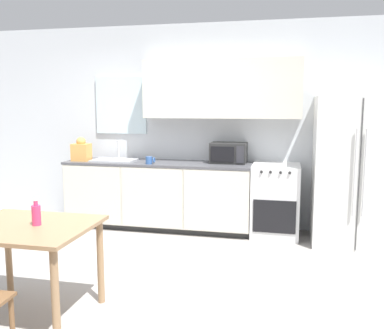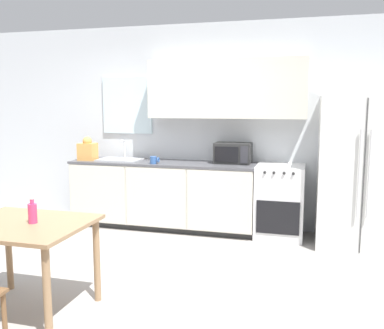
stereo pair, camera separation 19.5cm
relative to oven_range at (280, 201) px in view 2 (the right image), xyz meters
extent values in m
plane|color=gray|center=(-1.29, -1.70, -0.45)|extent=(12.00, 12.00, 0.00)
cube|color=silver|center=(-1.29, 0.32, 0.90)|extent=(12.00, 0.06, 2.70)
cube|color=silver|center=(-2.15, 0.28, 1.18)|extent=(0.73, 0.04, 0.78)
cube|color=beige|center=(-0.72, 0.13, 1.39)|extent=(2.02, 0.32, 0.74)
cube|color=#333333|center=(-1.53, 0.03, -0.41)|extent=(2.46, 0.53, 0.08)
cube|color=beige|center=(-1.53, 0.00, 0.02)|extent=(2.46, 0.59, 0.78)
cube|color=beige|center=(-2.35, -0.30, 0.02)|extent=(0.80, 0.01, 0.76)
cube|color=beige|center=(-1.53, -0.30, 0.02)|extent=(0.80, 0.01, 0.76)
cube|color=beige|center=(-0.71, -0.30, 0.02)|extent=(0.80, 0.01, 0.76)
cube|color=#4C4C51|center=(-1.53, 0.00, 0.43)|extent=(2.49, 0.61, 0.03)
cube|color=white|center=(0.00, 0.00, 0.00)|extent=(0.58, 0.58, 0.91)
cube|color=black|center=(0.00, -0.29, -0.13)|extent=(0.50, 0.01, 0.40)
cylinder|color=#262626|center=(-0.16, -0.30, 0.40)|extent=(0.03, 0.02, 0.03)
cylinder|color=#262626|center=(-0.06, -0.30, 0.40)|extent=(0.03, 0.02, 0.03)
cylinder|color=#262626|center=(0.06, -0.30, 0.40)|extent=(0.03, 0.02, 0.03)
cylinder|color=#262626|center=(0.16, -0.30, 0.40)|extent=(0.03, 0.02, 0.03)
cube|color=silver|center=(0.90, -0.08, 0.42)|extent=(0.93, 0.75, 1.75)
cube|color=#3F3F3F|center=(0.90, -0.46, 0.42)|extent=(0.01, 0.01, 1.69)
cylinder|color=silver|center=(0.85, -0.49, 0.46)|extent=(0.02, 0.02, 0.96)
cylinder|color=silver|center=(0.95, -0.49, 0.46)|extent=(0.02, 0.02, 0.96)
cube|color=#B7BABC|center=(-2.15, 0.00, 0.45)|extent=(0.57, 0.39, 0.02)
cylinder|color=silver|center=(-2.15, 0.15, 0.58)|extent=(0.02, 0.02, 0.25)
cylinder|color=silver|center=(-2.15, 0.08, 0.69)|extent=(0.02, 0.14, 0.02)
cube|color=#282828|center=(-0.62, 0.11, 0.57)|extent=(0.46, 0.30, 0.27)
cube|color=black|center=(-0.67, -0.05, 0.57)|extent=(0.30, 0.01, 0.19)
cube|color=#2D2D33|center=(-0.45, -0.05, 0.57)|extent=(0.09, 0.01, 0.21)
cylinder|color=#335999|center=(-1.59, -0.20, 0.49)|extent=(0.09, 0.09, 0.09)
torus|color=#335999|center=(-1.53, -0.20, 0.49)|extent=(0.02, 0.07, 0.07)
cube|color=#DB994C|center=(-2.58, -0.10, 0.56)|extent=(0.23, 0.19, 0.23)
sphere|color=#DB994C|center=(-2.58, -0.10, 0.70)|extent=(0.13, 0.13, 0.12)
cube|color=#997551|center=(-1.79, -2.55, 0.27)|extent=(0.99, 0.83, 0.03)
cylinder|color=#997551|center=(-1.36, -2.91, -0.10)|extent=(0.06, 0.06, 0.71)
cylinder|color=#997551|center=(-2.23, -2.20, -0.10)|extent=(0.06, 0.06, 0.71)
cylinder|color=#997551|center=(-1.36, -2.20, -0.10)|extent=(0.06, 0.06, 0.71)
cylinder|color=brown|center=(-1.58, -3.07, -0.24)|extent=(0.03, 0.03, 0.43)
cylinder|color=#DB386B|center=(-1.71, -2.53, 0.37)|extent=(0.07, 0.07, 0.15)
cylinder|color=#DB386B|center=(-1.71, -2.53, 0.46)|extent=(0.03, 0.03, 0.04)
cylinder|color=white|center=(-1.71, -2.53, 0.49)|extent=(0.04, 0.04, 0.02)
camera|label=1|loc=(0.14, -5.35, 1.21)|focal=40.00mm
camera|label=2|loc=(0.32, -5.30, 1.21)|focal=40.00mm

